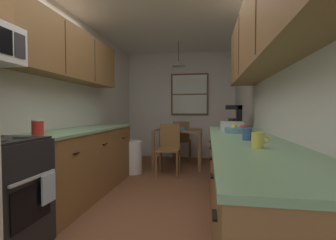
{
  "coord_description": "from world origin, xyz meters",
  "views": [
    {
      "loc": [
        0.66,
        -2.21,
        1.14
      ],
      "look_at": [
        0.06,
        1.41,
        1.0
      ],
      "focal_mm": 25.57,
      "sensor_mm": 36.0,
      "label": 1
    }
  ],
  "objects_px": {
    "fruit_bowl": "(237,130)",
    "table_serving_bowl": "(182,128)",
    "mug_by_coffeemaker": "(258,140)",
    "trash_bin": "(132,157)",
    "dish_rack": "(231,126)",
    "dining_table": "(178,136)",
    "dining_chair_far": "(182,139)",
    "mug_spare": "(247,134)",
    "dining_chair_near": "(169,146)",
    "storage_canister": "(38,127)",
    "coffee_maker": "(236,116)"
  },
  "relations": [
    {
      "from": "storage_canister",
      "to": "dining_table",
      "type": "bearing_deg",
      "value": 68.57
    },
    {
      "from": "dining_table",
      "to": "mug_spare",
      "type": "xyz_separation_m",
      "value": [
        0.91,
        -2.8,
        0.31
      ]
    },
    {
      "from": "dining_chair_far",
      "to": "mug_spare",
      "type": "distance_m",
      "value": 3.55
    },
    {
      "from": "fruit_bowl",
      "to": "table_serving_bowl",
      "type": "distance_m",
      "value": 2.33
    },
    {
      "from": "coffee_maker",
      "to": "dining_chair_far",
      "type": "bearing_deg",
      "value": 117.73
    },
    {
      "from": "trash_bin",
      "to": "table_serving_bowl",
      "type": "bearing_deg",
      "value": 38.27
    },
    {
      "from": "dining_table",
      "to": "dish_rack",
      "type": "xyz_separation_m",
      "value": [
        0.89,
        -1.66,
        0.31
      ]
    },
    {
      "from": "dining_chair_far",
      "to": "storage_canister",
      "type": "xyz_separation_m",
      "value": [
        -1.07,
        -3.33,
        0.48
      ]
    },
    {
      "from": "table_serving_bowl",
      "to": "mug_spare",
      "type": "bearing_deg",
      "value": -73.57
    },
    {
      "from": "dining_table",
      "to": "storage_canister",
      "type": "bearing_deg",
      "value": -111.43
    },
    {
      "from": "mug_by_coffeemaker",
      "to": "mug_spare",
      "type": "relative_size",
      "value": 1.03
    },
    {
      "from": "dining_table",
      "to": "table_serving_bowl",
      "type": "distance_m",
      "value": 0.17
    },
    {
      "from": "dining_chair_near",
      "to": "fruit_bowl",
      "type": "height_order",
      "value": "fruit_bowl"
    },
    {
      "from": "dining_chair_far",
      "to": "trash_bin",
      "type": "height_order",
      "value": "dining_chair_far"
    },
    {
      "from": "coffee_maker",
      "to": "dish_rack",
      "type": "height_order",
      "value": "coffee_maker"
    },
    {
      "from": "storage_canister",
      "to": "fruit_bowl",
      "type": "bearing_deg",
      "value": 15.93
    },
    {
      "from": "mug_spare",
      "to": "dish_rack",
      "type": "relative_size",
      "value": 0.33
    },
    {
      "from": "dining_chair_near",
      "to": "mug_by_coffeemaker",
      "type": "height_order",
      "value": "mug_by_coffeemaker"
    },
    {
      "from": "dining_table",
      "to": "dining_chair_near",
      "type": "xyz_separation_m",
      "value": [
        -0.1,
        -0.61,
        -0.14
      ]
    },
    {
      "from": "trash_bin",
      "to": "dish_rack",
      "type": "bearing_deg",
      "value": -31.28
    },
    {
      "from": "dining_chair_far",
      "to": "mug_spare",
      "type": "relative_size",
      "value": 8.08
    },
    {
      "from": "coffee_maker",
      "to": "dish_rack",
      "type": "distance_m",
      "value": 0.42
    },
    {
      "from": "trash_bin",
      "to": "mug_spare",
      "type": "height_order",
      "value": "mug_spare"
    },
    {
      "from": "dining_chair_far",
      "to": "table_serving_bowl",
      "type": "relative_size",
      "value": 4.7
    },
    {
      "from": "storage_canister",
      "to": "dining_chair_far",
      "type": "bearing_deg",
      "value": 72.16
    },
    {
      "from": "dish_rack",
      "to": "trash_bin",
      "type": "bearing_deg",
      "value": 148.72
    },
    {
      "from": "mug_by_coffeemaker",
      "to": "fruit_bowl",
      "type": "relative_size",
      "value": 0.44
    },
    {
      "from": "trash_bin",
      "to": "dish_rack",
      "type": "relative_size",
      "value": 1.73
    },
    {
      "from": "dining_chair_far",
      "to": "dish_rack",
      "type": "bearing_deg",
      "value": -68.62
    },
    {
      "from": "dining_chair_near",
      "to": "fruit_bowl",
      "type": "relative_size",
      "value": 3.43
    },
    {
      "from": "dining_chair_near",
      "to": "coffee_maker",
      "type": "distance_m",
      "value": 1.4
    },
    {
      "from": "dining_chair_far",
      "to": "coffee_maker",
      "type": "height_order",
      "value": "coffee_maker"
    },
    {
      "from": "mug_spare",
      "to": "fruit_bowl",
      "type": "xyz_separation_m",
      "value": [
        -0.01,
        0.63,
        -0.01
      ]
    },
    {
      "from": "dining_chair_far",
      "to": "table_serving_bowl",
      "type": "distance_m",
      "value": 0.66
    },
    {
      "from": "storage_canister",
      "to": "fruit_bowl",
      "type": "relative_size",
      "value": 0.6
    },
    {
      "from": "dining_table",
      "to": "trash_bin",
      "type": "xyz_separation_m",
      "value": [
        -0.77,
        -0.66,
        -0.34
      ]
    },
    {
      "from": "dining_table",
      "to": "storage_canister",
      "type": "xyz_separation_m",
      "value": [
        -1.07,
        -2.73,
        0.34
      ]
    },
    {
      "from": "trash_bin",
      "to": "storage_canister",
      "type": "height_order",
      "value": "storage_canister"
    },
    {
      "from": "coffee_maker",
      "to": "mug_by_coffeemaker",
      "type": "height_order",
      "value": "coffee_maker"
    },
    {
      "from": "fruit_bowl",
      "to": "trash_bin",
      "type": "bearing_deg",
      "value": 137.96
    },
    {
      "from": "trash_bin",
      "to": "coffee_maker",
      "type": "relative_size",
      "value": 1.83
    },
    {
      "from": "fruit_bowl",
      "to": "table_serving_bowl",
      "type": "relative_size",
      "value": 1.37
    },
    {
      "from": "dining_chair_near",
      "to": "mug_by_coffeemaker",
      "type": "xyz_separation_m",
      "value": [
        1.01,
        -2.6,
        0.45
      ]
    },
    {
      "from": "mug_by_coffeemaker",
      "to": "fruit_bowl",
      "type": "xyz_separation_m",
      "value": [
        -0.01,
        1.04,
        -0.01
      ]
    },
    {
      "from": "storage_canister",
      "to": "coffee_maker",
      "type": "relative_size",
      "value": 0.49
    },
    {
      "from": "trash_bin",
      "to": "mug_spare",
      "type": "xyz_separation_m",
      "value": [
        1.68,
        -2.14,
        0.65
      ]
    },
    {
      "from": "dining_chair_near",
      "to": "mug_spare",
      "type": "relative_size",
      "value": 8.08
    },
    {
      "from": "dining_table",
      "to": "dining_chair_far",
      "type": "bearing_deg",
      "value": 89.8
    },
    {
      "from": "dining_table",
      "to": "dining_chair_near",
      "type": "relative_size",
      "value": 1.04
    },
    {
      "from": "coffee_maker",
      "to": "mug_spare",
      "type": "height_order",
      "value": "coffee_maker"
    }
  ]
}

